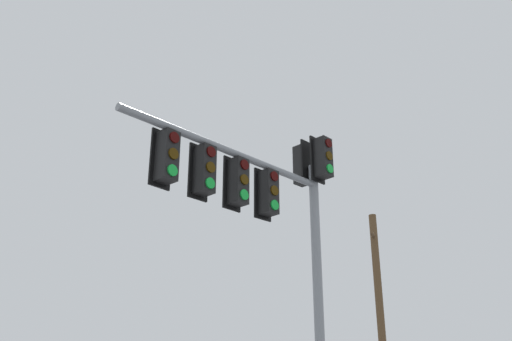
# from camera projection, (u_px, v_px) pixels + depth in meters

# --- Properties ---
(signal_mast_assembly) EXTENTS (1.75, 5.08, 6.93)m
(signal_mast_assembly) POSITION_uv_depth(u_px,v_px,m) (270.00, 206.00, 11.25)
(signal_mast_assembly) COLOR gray
(signal_mast_assembly) RESTS_ON ground
(utility_pole_wooden) EXTENTS (1.20, 1.39, 10.08)m
(utility_pole_wooden) POSITION_uv_depth(u_px,v_px,m) (381.00, 319.00, 26.25)
(utility_pole_wooden) COLOR brown
(utility_pole_wooden) RESTS_ON ground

